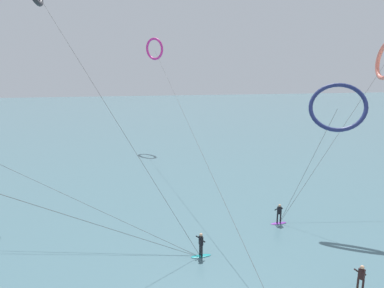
# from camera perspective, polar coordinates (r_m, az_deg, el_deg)

# --- Properties ---
(sea_water) EXTENTS (400.00, 200.00, 0.08)m
(sea_water) POSITION_cam_1_polar(r_m,az_deg,el_deg) (106.76, -11.36, 4.92)
(sea_water) COLOR #476B75
(sea_water) RESTS_ON ground
(surfer_lime) EXTENTS (1.40, 0.70, 1.70)m
(surfer_lime) POSITION_cam_1_polar(r_m,az_deg,el_deg) (22.27, 27.01, -20.22)
(surfer_lime) COLOR #8CC62D
(surfer_lime) RESTS_ON ground
(surfer_violet) EXTENTS (1.40, 0.59, 1.70)m
(surfer_violet) POSITION_cam_1_polar(r_m,az_deg,el_deg) (28.93, 14.74, -11.74)
(surfer_violet) COLOR purple
(surfer_violet) RESTS_ON ground
(surfer_teal) EXTENTS (1.40, 0.63, 1.70)m
(surfer_teal) POSITION_cam_1_polar(r_m,az_deg,el_deg) (23.44, 1.54, -17.17)
(surfer_teal) COLOR teal
(surfer_teal) RESTS_ON ground
(kite_navy) EXTENTS (7.25, 4.81, 11.61)m
(kite_navy) POSITION_cam_1_polar(r_m,az_deg,el_deg) (29.26, 23.76, 5.86)
(kite_navy) COLOR navy
(kite_navy) RESTS_ON ground
(kite_magenta) EXTENTS (2.96, 47.61, 18.41)m
(kite_magenta) POSITION_cam_1_polar(r_m,az_deg,el_deg) (58.25, -6.45, 15.90)
(kite_magenta) COLOR #CC288E
(kite_magenta) RESTS_ON ground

